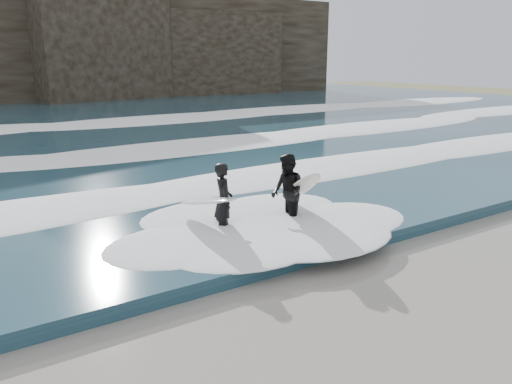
% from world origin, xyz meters
% --- Properties ---
extents(ground, '(120.00, 120.00, 0.00)m').
position_xyz_m(ground, '(0.00, 0.00, 0.00)').
color(ground, olive).
rests_on(ground, ground).
extents(sea, '(90.00, 52.00, 0.30)m').
position_xyz_m(sea, '(0.00, 29.00, 0.15)').
color(sea, '#1C3D4D').
rests_on(sea, ground).
extents(foam_near, '(60.00, 3.20, 0.20)m').
position_xyz_m(foam_near, '(0.00, 9.00, 0.40)').
color(foam_near, white).
rests_on(foam_near, sea).
extents(foam_mid, '(60.00, 4.00, 0.24)m').
position_xyz_m(foam_mid, '(0.00, 16.00, 0.42)').
color(foam_mid, white).
rests_on(foam_mid, sea).
extents(foam_far, '(60.00, 4.80, 0.30)m').
position_xyz_m(foam_far, '(0.00, 25.00, 0.45)').
color(foam_far, white).
rests_on(foam_far, sea).
extents(surfer_left, '(1.06, 2.31, 1.74)m').
position_xyz_m(surfer_left, '(0.78, 5.46, 0.88)').
color(surfer_left, black).
rests_on(surfer_left, ground).
extents(surfer_right, '(1.50, 2.12, 1.84)m').
position_xyz_m(surfer_right, '(2.46, 5.08, 0.93)').
color(surfer_right, black).
rests_on(surfer_right, ground).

